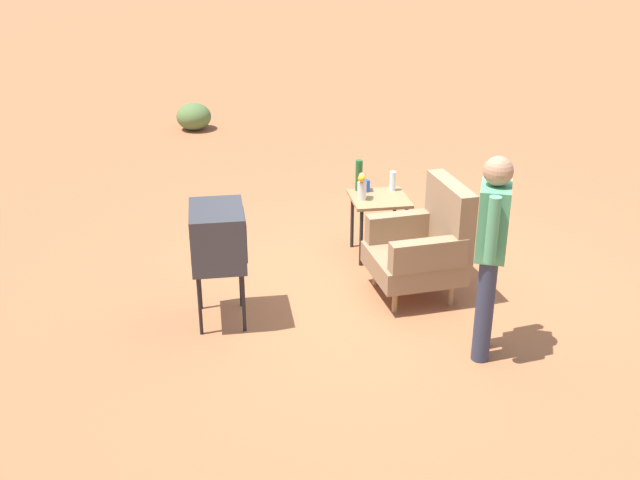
# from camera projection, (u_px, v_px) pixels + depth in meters

# --- Properties ---
(ground_plane) EXTENTS (60.00, 60.00, 0.00)m
(ground_plane) POSITION_uv_depth(u_px,v_px,m) (391.00, 286.00, 7.14)
(ground_plane) COLOR #A05B38
(armchair) EXTENTS (0.84, 0.85, 1.06)m
(armchair) POSITION_uv_depth(u_px,v_px,m) (425.00, 244.00, 6.81)
(armchair) COLOR #937047
(armchair) RESTS_ON ground
(side_table) EXTENTS (0.56, 0.56, 0.62)m
(side_table) POSITION_uv_depth(u_px,v_px,m) (379.00, 206.00, 7.57)
(side_table) COLOR black
(side_table) RESTS_ON ground
(tv_on_stand) EXTENTS (0.60, 0.45, 1.03)m
(tv_on_stand) POSITION_uv_depth(u_px,v_px,m) (218.00, 237.00, 6.26)
(tv_on_stand) COLOR black
(tv_on_stand) RESTS_ON ground
(person_standing) EXTENTS (0.53, 0.34, 1.64)m
(person_standing) POSITION_uv_depth(u_px,v_px,m) (491.00, 246.00, 5.72)
(person_standing) COLOR #2D3347
(person_standing) RESTS_ON ground
(bottle_wine_green) EXTENTS (0.07, 0.07, 0.32)m
(bottle_wine_green) POSITION_uv_depth(u_px,v_px,m) (359.00, 175.00, 7.65)
(bottle_wine_green) COLOR #1E5623
(bottle_wine_green) RESTS_ON side_table
(bottle_short_clear) EXTENTS (0.06, 0.06, 0.20)m
(bottle_short_clear) POSITION_uv_depth(u_px,v_px,m) (393.00, 181.00, 7.68)
(bottle_short_clear) COLOR silver
(bottle_short_clear) RESTS_ON side_table
(soda_can_blue) EXTENTS (0.07, 0.07, 0.12)m
(soda_can_blue) POSITION_uv_depth(u_px,v_px,m) (367.00, 186.00, 7.66)
(soda_can_blue) COLOR blue
(soda_can_blue) RESTS_ON side_table
(flower_vase) EXTENTS (0.15, 0.10, 0.27)m
(flower_vase) POSITION_uv_depth(u_px,v_px,m) (362.00, 185.00, 7.42)
(flower_vase) COLOR silver
(flower_vase) RESTS_ON side_table
(shrub_mid) EXTENTS (0.54, 0.54, 0.42)m
(shrub_mid) POSITION_uv_depth(u_px,v_px,m) (194.00, 117.00, 11.97)
(shrub_mid) COLOR #516B38
(shrub_mid) RESTS_ON ground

